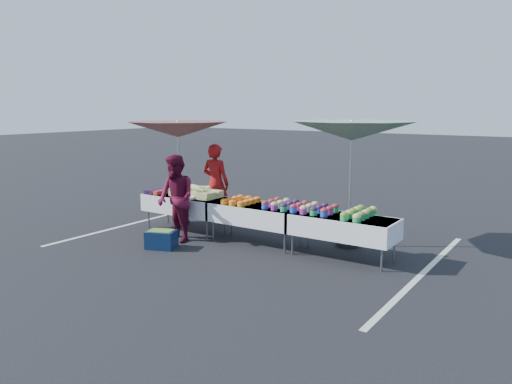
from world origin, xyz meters
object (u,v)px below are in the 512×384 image
Objects in this scene: umbrella_right at (352,132)px; table_left at (186,203)px; customer at (176,198)px; umbrella_left at (178,130)px; vendor at (216,183)px; storage_bin at (161,239)px; table_right at (343,226)px; table_center at (256,213)px.

table_left is at bearing -166.65° from umbrella_right.
umbrella_left is at bearing 147.05° from customer.
storage_bin is (0.50, -2.26, -0.72)m from vendor.
umbrella_left is at bearing 174.48° from table_right.
umbrella_left is at bearing 170.29° from table_center.
table_right is at bearing 0.00° from table_left.
customer is 1.95m from umbrella_left.
table_center is 2.81m from umbrella_left.
storage_bin is at bearing -143.45° from umbrella_right.
umbrella_left is (-0.59, -0.57, 1.20)m from vendor.
customer reaches higher than table_right.
table_left is 1.46m from storage_bin.
storage_bin is at bearing -134.08° from table_center.
storage_bin is at bearing 96.49° from vendor.
table_center is at bearing 0.00° from table_left.
customer is at bearing 96.64° from vendor.
customer is at bearing -152.20° from umbrella_right.
umbrella_right is at bearing 105.97° from table_right.
umbrella_left reaches higher than table_left.
customer is (-1.37, -0.75, 0.27)m from table_center.
storage_bin is (0.12, -0.54, -0.67)m from customer.
umbrella_left is at bearing 38.10° from vendor.
umbrella_left is at bearing -174.16° from umbrella_right.
customer is 0.87m from storage_bin.
table_right is 2.97× the size of storage_bin.
vendor is 0.60× the size of umbrella_left.
customer is (0.43, -0.75, 0.27)m from table_left.
table_left is 1.10× the size of customer.
umbrella_right reaches higher than vendor.
table_center and table_right have the same top height.
umbrella_left is (-2.34, 0.40, 1.51)m from table_center.
table_right is 3.34m from storage_bin.
customer reaches higher than storage_bin.
umbrella_right is (3.37, 0.80, 1.57)m from table_left.
table_right is 1.10× the size of customer.
umbrella_right reaches higher than table_left.
table_left and table_right have the same top height.
table_right is 0.73× the size of umbrella_right.
customer is (-3.17, -0.75, 0.27)m from table_right.
umbrella_right reaches higher than storage_bin.
umbrella_right is at bearing 26.98° from table_center.
table_center is at bearing 145.14° from vendor.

